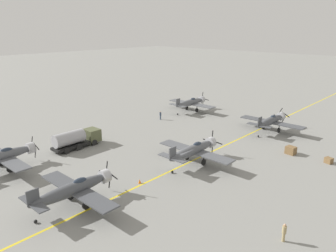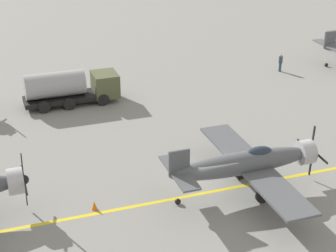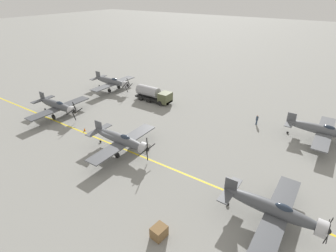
{
  "view_description": "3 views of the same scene",
  "coord_description": "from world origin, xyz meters",
  "px_view_note": "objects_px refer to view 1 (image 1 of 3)",
  "views": [
    {
      "loc": [
        26.98,
        -32.06,
        18.77
      ],
      "look_at": [
        -8.06,
        6.29,
        2.81
      ],
      "focal_mm": 35.0,
      "sensor_mm": 36.0,
      "label": 1
    },
    {
      "loc": [
        27.51,
        -12.37,
        18.65
      ],
      "look_at": [
        -4.55,
        -1.2,
        2.75
      ],
      "focal_mm": 60.0,
      "sensor_mm": 36.0,
      "label": 2
    },
    {
      "loc": [
        23.02,
        25.19,
        20.87
      ],
      "look_at": [
        -5.77,
        5.71,
        2.42
      ],
      "focal_mm": 28.0,
      "sensor_mm": 36.0,
      "label": 3
    }
  ],
  "objects_px": {
    "airplane_far_left": "(191,103)",
    "ground_crew_inspecting": "(160,115)",
    "airplane_mid_center": "(194,150)",
    "fuel_tanker": "(77,139)",
    "supply_crate_by_tanker": "(291,150)",
    "ground_crew_walking": "(284,232)",
    "airplane_near_center": "(74,189)",
    "traffic_cone": "(140,181)",
    "supply_crate_mid_lane": "(329,160)",
    "airplane_far_center": "(271,121)",
    "airplane_near_left": "(1,156)"
  },
  "relations": [
    {
      "from": "supply_crate_by_tanker",
      "to": "traffic_cone",
      "type": "xyz_separation_m",
      "value": [
        -9.86,
        -22.21,
        -0.31
      ]
    },
    {
      "from": "airplane_far_center",
      "to": "supply_crate_mid_lane",
      "type": "xyz_separation_m",
      "value": [
        12.81,
        -8.16,
        -1.6
      ]
    },
    {
      "from": "airplane_far_left",
      "to": "traffic_cone",
      "type": "distance_m",
      "value": 36.98
    },
    {
      "from": "airplane_mid_center",
      "to": "supply_crate_by_tanker",
      "type": "distance_m",
      "value": 15.56
    },
    {
      "from": "airplane_mid_center",
      "to": "supply_crate_mid_lane",
      "type": "distance_m",
      "value": 19.33
    },
    {
      "from": "ground_crew_inspecting",
      "to": "fuel_tanker",
      "type": "bearing_deg",
      "value": -85.91
    },
    {
      "from": "airplane_near_center",
      "to": "airplane_far_left",
      "type": "bearing_deg",
      "value": 116.13
    },
    {
      "from": "supply_crate_by_tanker",
      "to": "supply_crate_mid_lane",
      "type": "distance_m",
      "value": 5.45
    },
    {
      "from": "fuel_tanker",
      "to": "ground_crew_walking",
      "type": "height_order",
      "value": "fuel_tanker"
    },
    {
      "from": "airplane_far_left",
      "to": "ground_crew_walking",
      "type": "height_order",
      "value": "airplane_far_left"
    },
    {
      "from": "ground_crew_walking",
      "to": "supply_crate_mid_lane",
      "type": "relative_size",
      "value": 1.83
    },
    {
      "from": "airplane_near_center",
      "to": "ground_crew_walking",
      "type": "height_order",
      "value": "airplane_near_center"
    },
    {
      "from": "airplane_far_left",
      "to": "supply_crate_mid_lane",
      "type": "bearing_deg",
      "value": -32.07
    },
    {
      "from": "fuel_tanker",
      "to": "ground_crew_walking",
      "type": "relative_size",
      "value": 4.41
    },
    {
      "from": "airplane_near_left",
      "to": "traffic_cone",
      "type": "distance_m",
      "value": 19.35
    },
    {
      "from": "airplane_far_left",
      "to": "airplane_far_center",
      "type": "relative_size",
      "value": 1.0
    },
    {
      "from": "airplane_near_left",
      "to": "fuel_tanker",
      "type": "distance_m",
      "value": 11.6
    },
    {
      "from": "airplane_far_left",
      "to": "ground_crew_walking",
      "type": "relative_size",
      "value": 6.62
    },
    {
      "from": "airplane_near_center",
      "to": "airplane_far_center",
      "type": "height_order",
      "value": "airplane_near_center"
    },
    {
      "from": "airplane_far_center",
      "to": "supply_crate_by_tanker",
      "type": "relative_size",
      "value": 8.5
    },
    {
      "from": "fuel_tanker",
      "to": "traffic_cone",
      "type": "distance_m",
      "value": 16.7
    },
    {
      "from": "airplane_far_left",
      "to": "supply_crate_by_tanker",
      "type": "bearing_deg",
      "value": -35.54
    },
    {
      "from": "airplane_near_left",
      "to": "ground_crew_walking",
      "type": "relative_size",
      "value": 6.62
    },
    {
      "from": "airplane_near_center",
      "to": "ground_crew_walking",
      "type": "distance_m",
      "value": 21.49
    },
    {
      "from": "airplane_far_center",
      "to": "supply_crate_by_tanker",
      "type": "xyz_separation_m",
      "value": [
        7.37,
        -8.37,
        -1.42
      ]
    },
    {
      "from": "supply_crate_by_tanker",
      "to": "airplane_near_left",
      "type": "bearing_deg",
      "value": -129.51
    },
    {
      "from": "airplane_near_left",
      "to": "airplane_far_left",
      "type": "relative_size",
      "value": 1.0
    },
    {
      "from": "ground_crew_walking",
      "to": "airplane_far_center",
      "type": "bearing_deg",
      "value": 117.74
    },
    {
      "from": "airplane_far_left",
      "to": "ground_crew_inspecting",
      "type": "relative_size",
      "value": 6.81
    },
    {
      "from": "ground_crew_inspecting",
      "to": "airplane_mid_center",
      "type": "bearing_deg",
      "value": -34.62
    },
    {
      "from": "fuel_tanker",
      "to": "supply_crate_by_tanker",
      "type": "distance_m",
      "value": 33.44
    },
    {
      "from": "airplane_far_center",
      "to": "airplane_mid_center",
      "type": "bearing_deg",
      "value": -111.26
    },
    {
      "from": "fuel_tanker",
      "to": "supply_crate_by_tanker",
      "type": "xyz_separation_m",
      "value": [
        26.43,
        20.47,
        -0.92
      ]
    },
    {
      "from": "airplane_near_left",
      "to": "airplane_mid_center",
      "type": "bearing_deg",
      "value": 42.15
    },
    {
      "from": "airplane_near_center",
      "to": "ground_crew_inspecting",
      "type": "relative_size",
      "value": 6.81
    },
    {
      "from": "ground_crew_inspecting",
      "to": "supply_crate_mid_lane",
      "type": "xyz_separation_m",
      "value": [
        33.37,
        -0.23,
        -0.55
      ]
    },
    {
      "from": "supply_crate_mid_lane",
      "to": "traffic_cone",
      "type": "bearing_deg",
      "value": -124.31
    },
    {
      "from": "ground_crew_walking",
      "to": "airplane_near_left",
      "type": "bearing_deg",
      "value": -162.64
    },
    {
      "from": "supply_crate_mid_lane",
      "to": "traffic_cone",
      "type": "height_order",
      "value": "supply_crate_mid_lane"
    },
    {
      "from": "ground_crew_walking",
      "to": "traffic_cone",
      "type": "height_order",
      "value": "ground_crew_walking"
    },
    {
      "from": "airplane_near_center",
      "to": "traffic_cone",
      "type": "xyz_separation_m",
      "value": [
        1.3,
        8.29,
        -1.74
      ]
    },
    {
      "from": "fuel_tanker",
      "to": "ground_crew_inspecting",
      "type": "relative_size",
      "value": 4.54
    },
    {
      "from": "airplane_near_center",
      "to": "supply_crate_mid_lane",
      "type": "relative_size",
      "value": 12.09
    },
    {
      "from": "airplane_near_left",
      "to": "airplane_mid_center",
      "type": "distance_m",
      "value": 26.14
    },
    {
      "from": "airplane_far_left",
      "to": "supply_crate_by_tanker",
      "type": "xyz_separation_m",
      "value": [
        27.63,
        -10.17,
        -1.42
      ]
    },
    {
      "from": "fuel_tanker",
      "to": "supply_crate_by_tanker",
      "type": "bearing_deg",
      "value": 37.75
    },
    {
      "from": "airplane_mid_center",
      "to": "airplane_far_left",
      "type": "relative_size",
      "value": 1.0
    },
    {
      "from": "airplane_far_left",
      "to": "ground_crew_inspecting",
      "type": "bearing_deg",
      "value": -107.04
    },
    {
      "from": "fuel_tanker",
      "to": "ground_crew_inspecting",
      "type": "distance_m",
      "value": 20.97
    },
    {
      "from": "airplane_mid_center",
      "to": "fuel_tanker",
      "type": "distance_m",
      "value": 19.26
    }
  ]
}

